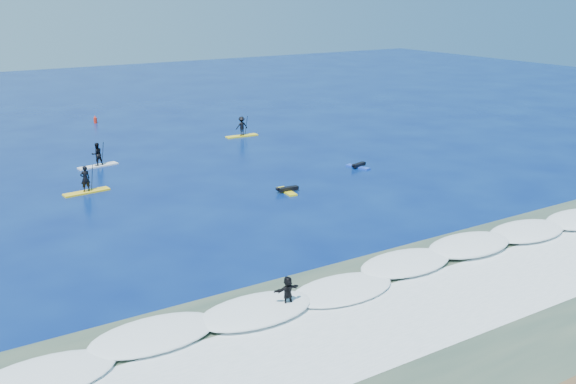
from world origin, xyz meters
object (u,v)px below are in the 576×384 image
sup_paddler_left (86,183)px  prone_paddler_far (358,166)px  sup_paddler_center (97,156)px  sup_paddler_right (242,128)px  marker_buoy (95,120)px  prone_paddler_near (287,190)px  wave_surfer (288,293)px

sup_paddler_left → prone_paddler_far: 18.52m
sup_paddler_left → sup_paddler_center: same height
sup_paddler_center → prone_paddler_far: size_ratio=1.54×
sup_paddler_left → prone_paddler_far: bearing=-18.6°
sup_paddler_center → sup_paddler_left: bearing=-120.8°
sup_paddler_right → marker_buoy: 15.47m
sup_paddler_right → prone_paddler_near: (-5.21, -15.73, -0.64)m
sup_paddler_center → sup_paddler_right: size_ratio=1.01×
sup_paddler_center → marker_buoy: sup_paddler_center is taller
sup_paddler_right → marker_buoy: (-9.05, 12.54, -0.45)m
sup_paddler_center → marker_buoy: size_ratio=3.82×
sup_paddler_left → prone_paddler_near: (10.65, -6.50, -0.48)m
sup_paddler_center → prone_paddler_far: sup_paddler_center is taller
prone_paddler_near → marker_buoy: size_ratio=2.59×
sup_paddler_right → wave_surfer: size_ratio=1.59×
prone_paddler_near → prone_paddler_far: prone_paddler_near is taller
prone_paddler_near → sup_paddler_center: bearing=38.6°
sup_paddler_left → sup_paddler_center: (2.42, 5.87, 0.12)m
wave_surfer → marker_buoy: (4.37, 41.50, -0.42)m
sup_paddler_center → prone_paddler_far: (15.61, -10.10, -0.61)m
sup_paddler_left → wave_surfer: bearing=-88.3°
sup_paddler_right → marker_buoy: size_ratio=3.77×
sup_paddler_center → sup_paddler_right: bearing=5.6°
sup_paddler_left → wave_surfer: sup_paddler_left is taller
prone_paddler_far → wave_surfer: size_ratio=1.05×
prone_paddler_near → sup_paddler_left: bearing=63.6°
wave_surfer → marker_buoy: 41.73m
sup_paddler_left → sup_paddler_right: size_ratio=1.01×
prone_paddler_far → wave_surfer: 22.00m
wave_surfer → sup_paddler_left: bearing=96.9°
sup_paddler_left → prone_paddler_near: 12.48m
prone_paddler_near → marker_buoy: (-3.84, 28.27, 0.19)m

